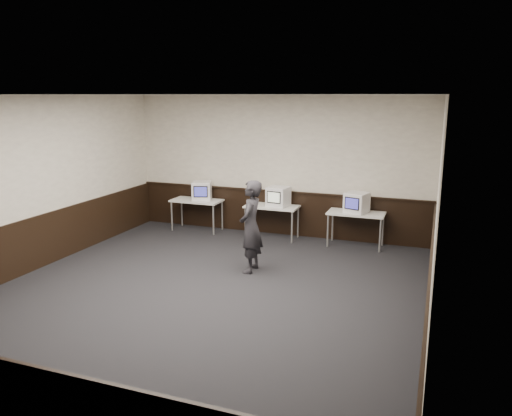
{
  "coord_description": "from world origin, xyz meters",
  "views": [
    {
      "loc": [
        3.48,
        -6.86,
        3.2
      ],
      "look_at": [
        0.35,
        1.6,
        1.15
      ],
      "focal_mm": 35.0,
      "sensor_mm": 36.0,
      "label": 1
    }
  ],
  "objects_px": {
    "desk_center": "(272,209)",
    "person": "(251,227)",
    "emac_left": "(202,191)",
    "emac_center": "(278,196)",
    "desk_left": "(197,203)",
    "desk_right": "(356,216)",
    "emac_right": "(357,203)"
  },
  "relations": [
    {
      "from": "emac_left",
      "to": "emac_right",
      "type": "distance_m",
      "value": 3.68
    },
    {
      "from": "desk_left",
      "to": "emac_left",
      "type": "xyz_separation_m",
      "value": [
        0.13,
        0.03,
        0.29
      ]
    },
    {
      "from": "desk_center",
      "to": "emac_right",
      "type": "xyz_separation_m",
      "value": [
        1.9,
        -0.03,
        0.29
      ]
    },
    {
      "from": "desk_left",
      "to": "emac_right",
      "type": "xyz_separation_m",
      "value": [
        3.8,
        -0.03,
        0.29
      ]
    },
    {
      "from": "desk_left",
      "to": "desk_right",
      "type": "bearing_deg",
      "value": 0.0
    },
    {
      "from": "person",
      "to": "desk_left",
      "type": "bearing_deg",
      "value": -138.35
    },
    {
      "from": "desk_center",
      "to": "emac_center",
      "type": "bearing_deg",
      "value": 5.11
    },
    {
      "from": "desk_center",
      "to": "person",
      "type": "height_order",
      "value": "person"
    },
    {
      "from": "desk_center",
      "to": "emac_center",
      "type": "xyz_separation_m",
      "value": [
        0.15,
        0.01,
        0.29
      ]
    },
    {
      "from": "emac_left",
      "to": "emac_right",
      "type": "xyz_separation_m",
      "value": [
        3.68,
        -0.06,
        -0.0
      ]
    },
    {
      "from": "desk_right",
      "to": "person",
      "type": "xyz_separation_m",
      "value": [
        -1.55,
        -2.25,
        0.17
      ]
    },
    {
      "from": "person",
      "to": "desk_center",
      "type": "bearing_deg",
      "value": -174.59
    },
    {
      "from": "emac_left",
      "to": "emac_center",
      "type": "xyz_separation_m",
      "value": [
        1.92,
        -0.02,
        -0.0
      ]
    },
    {
      "from": "desk_left",
      "to": "desk_center",
      "type": "height_order",
      "value": "same"
    },
    {
      "from": "emac_left",
      "to": "desk_left",
      "type": "bearing_deg",
      "value": 176.16
    },
    {
      "from": "emac_left",
      "to": "person",
      "type": "relative_size",
      "value": 0.34
    },
    {
      "from": "emac_center",
      "to": "desk_center",
      "type": "bearing_deg",
      "value": -167.11
    },
    {
      "from": "desk_center",
      "to": "emac_right",
      "type": "relative_size",
      "value": 2.14
    },
    {
      "from": "emac_left",
      "to": "emac_center",
      "type": "distance_m",
      "value": 1.92
    },
    {
      "from": "emac_left",
      "to": "emac_right",
      "type": "relative_size",
      "value": 1.04
    },
    {
      "from": "desk_center",
      "to": "emac_right",
      "type": "bearing_deg",
      "value": -0.79
    },
    {
      "from": "desk_right",
      "to": "person",
      "type": "distance_m",
      "value": 2.74
    },
    {
      "from": "emac_left",
      "to": "person",
      "type": "distance_m",
      "value": 3.12
    },
    {
      "from": "desk_center",
      "to": "person",
      "type": "xyz_separation_m",
      "value": [
        0.35,
        -2.25,
        0.17
      ]
    },
    {
      "from": "desk_left",
      "to": "emac_left",
      "type": "height_order",
      "value": "emac_left"
    },
    {
      "from": "emac_right",
      "to": "person",
      "type": "height_order",
      "value": "person"
    },
    {
      "from": "emac_left",
      "to": "emac_center",
      "type": "bearing_deg",
      "value": -19.74
    },
    {
      "from": "person",
      "to": "emac_center",
      "type": "bearing_deg",
      "value": -178.26
    },
    {
      "from": "desk_right",
      "to": "emac_left",
      "type": "height_order",
      "value": "emac_left"
    },
    {
      "from": "emac_center",
      "to": "emac_right",
      "type": "distance_m",
      "value": 1.76
    },
    {
      "from": "desk_left",
      "to": "emac_left",
      "type": "bearing_deg",
      "value": 15.25
    },
    {
      "from": "desk_left",
      "to": "emac_center",
      "type": "relative_size",
      "value": 2.29
    }
  ]
}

